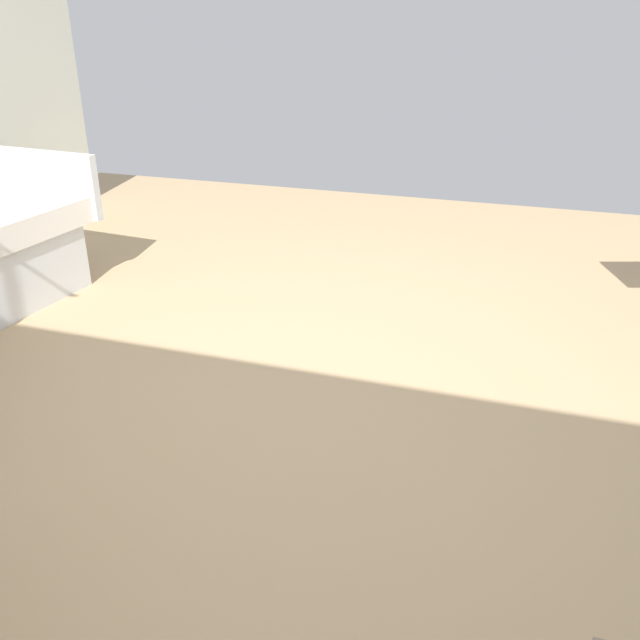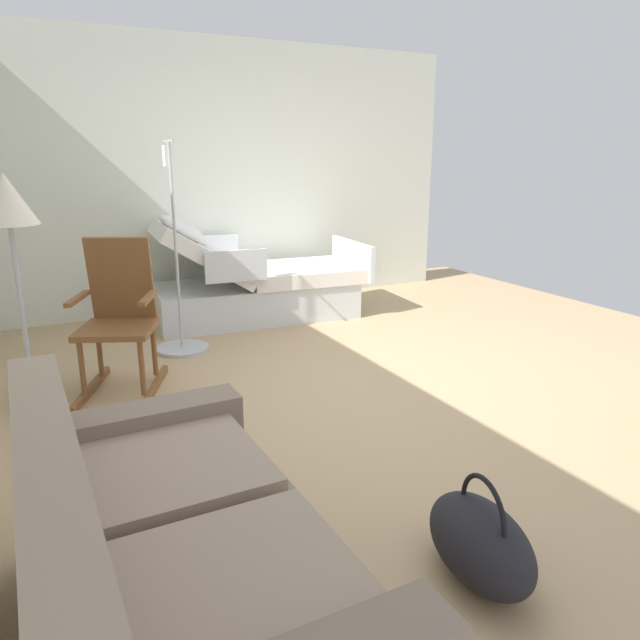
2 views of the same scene
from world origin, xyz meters
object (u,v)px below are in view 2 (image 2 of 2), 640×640
at_px(couch, 177,582).
at_px(duffel_bag, 480,542).
at_px(hospital_bed, 255,287).
at_px(iv_pole, 180,321).
at_px(floor_lamp, 9,216).
at_px(rocking_chair, 119,318).

xyz_separation_m(couch, duffel_bag, (-0.12, -1.13, -0.15)).
bearing_deg(hospital_bed, couch, 155.51).
bearing_deg(iv_pole, floor_lamp, 122.40).
height_order(floor_lamp, iv_pole, iv_pole).
bearing_deg(floor_lamp, duffel_bag, -149.96).
bearing_deg(rocking_chair, duffel_bag, -161.41).
bearing_deg(iv_pole, duffel_bag, -174.45).
height_order(hospital_bed, iv_pole, iv_pole).
bearing_deg(hospital_bed, rocking_chair, 131.41).
height_order(couch, iv_pole, iv_pole).
bearing_deg(duffel_bag, couch, 83.71).
relative_size(hospital_bed, iv_pole, 1.26).
distance_m(hospital_bed, iv_pole, 1.16).
bearing_deg(rocking_chair, floor_lamp, 99.15).
distance_m(couch, floor_lamp, 2.60).
relative_size(rocking_chair, floor_lamp, 0.71).
xyz_separation_m(hospital_bed, iv_pole, (-0.69, 0.93, -0.06)).
relative_size(couch, duffel_bag, 2.64).
bearing_deg(rocking_chair, hospital_bed, -48.59).
relative_size(floor_lamp, duffel_bag, 2.43).
bearing_deg(couch, hospital_bed, -24.49).
bearing_deg(duffel_bag, iv_pole, 5.55).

